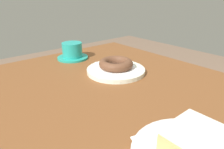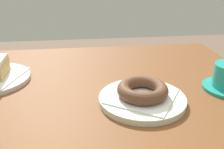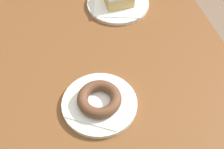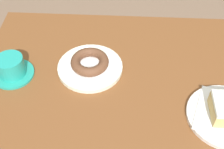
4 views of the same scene
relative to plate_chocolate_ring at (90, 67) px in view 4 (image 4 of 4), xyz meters
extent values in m
cube|color=brown|center=(-0.13, 0.08, -0.03)|extent=(0.95, 0.73, 0.04)
cylinder|color=brown|center=(-0.52, -0.21, -0.38)|extent=(0.06, 0.06, 0.66)
cylinder|color=brown|center=(0.26, -0.21, -0.38)|extent=(0.06, 0.06, 0.66)
cylinder|color=silver|center=(0.00, 0.00, 0.00)|extent=(0.20, 0.20, 0.01)
cube|color=white|center=(0.00, 0.00, 0.01)|extent=(0.20, 0.20, 0.00)
torus|color=brown|center=(0.00, 0.00, 0.02)|extent=(0.12, 0.12, 0.03)
cylinder|color=teal|center=(0.24, 0.04, 0.00)|extent=(0.13, 0.13, 0.01)
cylinder|color=teal|center=(0.24, 0.04, 0.03)|extent=(0.08, 0.08, 0.06)
cylinder|color=black|center=(0.24, 0.04, 0.06)|extent=(0.07, 0.07, 0.00)
camera|label=1|loc=(-0.50, 0.44, 0.26)|focal=32.45mm
camera|label=2|loc=(-0.14, -0.52, 0.30)|focal=41.17mm
camera|label=3|loc=(0.48, -0.10, 0.74)|focal=52.48mm
camera|label=4|loc=(-0.11, 0.68, 0.69)|focal=49.30mm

